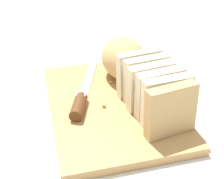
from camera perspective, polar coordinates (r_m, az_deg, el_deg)
ground_plane at (r=0.69m, az=0.00°, el=-3.40°), size 3.00×3.00×0.00m
cutting_board at (r=0.68m, az=0.00°, el=-2.78°), size 0.37×0.27×0.02m
bread_loaf at (r=0.68m, az=4.70°, el=2.88°), size 0.31×0.12×0.10m
bread_knife at (r=0.66m, az=-5.55°, el=-1.92°), size 0.24×0.11×0.03m
crumb_near_knife at (r=0.66m, az=-1.43°, el=-2.86°), size 0.01×0.01×0.01m
crumb_near_loaf at (r=0.74m, az=-0.22°, el=1.35°), size 0.01×0.01×0.01m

